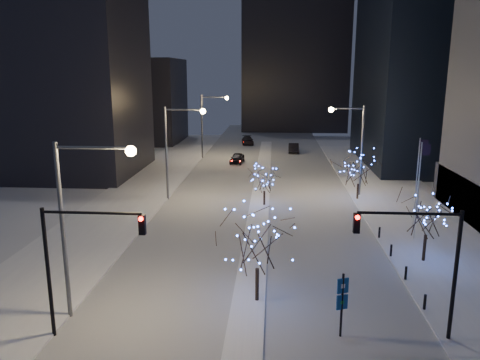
# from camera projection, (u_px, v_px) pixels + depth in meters

# --- Properties ---
(ground) EXTENTS (160.00, 160.00, 0.00)m
(ground) POSITION_uv_depth(u_px,v_px,m) (244.00, 343.00, 23.89)
(ground) COLOR white
(ground) RESTS_ON ground
(road) EXTENTS (20.00, 130.00, 0.02)m
(road) POSITION_uv_depth(u_px,v_px,m) (262.00, 184.00, 57.89)
(road) COLOR #A0A5AE
(road) RESTS_ON ground
(median) EXTENTS (2.00, 80.00, 0.15)m
(median) POSITION_uv_depth(u_px,v_px,m) (261.00, 193.00, 53.02)
(median) COLOR white
(median) RESTS_ON ground
(east_sidewalk) EXTENTS (10.00, 90.00, 0.15)m
(east_sidewalk) POSITION_uv_depth(u_px,v_px,m) (423.00, 224.00, 42.26)
(east_sidewalk) COLOR white
(east_sidewalk) RESTS_ON ground
(west_sidewalk) EXTENTS (8.00, 90.00, 0.15)m
(west_sidewalk) POSITION_uv_depth(u_px,v_px,m) (110.00, 217.00, 44.28)
(west_sidewalk) COLOR white
(west_sidewalk) RESTS_ON ground
(filler_west_near) EXTENTS (22.00, 18.00, 24.00)m
(filler_west_near) POSITION_uv_depth(u_px,v_px,m) (53.00, 84.00, 62.00)
(filler_west_near) COLOR black
(filler_west_near) RESTS_ON ground
(filler_west_far) EXTENTS (18.00, 16.00, 16.00)m
(filler_west_far) POSITION_uv_depth(u_px,v_px,m) (135.00, 101.00, 91.91)
(filler_west_far) COLOR black
(filler_west_far) RESTS_ON ground
(horizon_block) EXTENTS (24.00, 14.00, 42.00)m
(horizon_block) POSITION_uv_depth(u_px,v_px,m) (295.00, 39.00, 108.12)
(horizon_block) COLOR black
(horizon_block) RESTS_ON ground
(street_lamp_w_near) EXTENTS (4.40, 0.56, 10.00)m
(street_lamp_w_near) POSITION_uv_depth(u_px,v_px,m) (80.00, 207.00, 24.99)
(street_lamp_w_near) COLOR #595E66
(street_lamp_w_near) RESTS_ON ground
(street_lamp_w_mid) EXTENTS (4.40, 0.56, 10.00)m
(street_lamp_w_mid) POSITION_uv_depth(u_px,v_px,m) (176.00, 140.00, 49.28)
(street_lamp_w_mid) COLOR #595E66
(street_lamp_w_mid) RESTS_ON ground
(street_lamp_w_far) EXTENTS (4.40, 0.56, 10.00)m
(street_lamp_w_far) POSITION_uv_depth(u_px,v_px,m) (208.00, 118.00, 73.57)
(street_lamp_w_far) COLOR #595E66
(street_lamp_w_far) RESTS_ON ground
(street_lamp_east) EXTENTS (3.90, 0.56, 10.00)m
(street_lamp_east) POSITION_uv_depth(u_px,v_px,m) (354.00, 139.00, 50.88)
(street_lamp_east) COLOR #595E66
(street_lamp_east) RESTS_ON ground
(traffic_signal_west) EXTENTS (5.26, 0.43, 7.00)m
(traffic_signal_west) POSITION_uv_depth(u_px,v_px,m) (76.00, 251.00, 23.40)
(traffic_signal_west) COLOR black
(traffic_signal_west) RESTS_ON ground
(traffic_signal_east) EXTENTS (5.26, 0.43, 7.00)m
(traffic_signal_east) POSITION_uv_depth(u_px,v_px,m) (425.00, 253.00, 23.16)
(traffic_signal_east) COLOR black
(traffic_signal_east) RESTS_ON ground
(flagpoles) EXTENTS (1.35, 2.60, 8.00)m
(flagpoles) POSITION_uv_depth(u_px,v_px,m) (418.00, 180.00, 38.63)
(flagpoles) COLOR silver
(flagpoles) RESTS_ON east_sidewalk
(bollards) EXTENTS (0.16, 12.16, 0.90)m
(bollards) POSITION_uv_depth(u_px,v_px,m) (398.00, 261.00, 32.76)
(bollards) COLOR black
(bollards) RESTS_ON east_sidewalk
(car_near) EXTENTS (2.26, 4.63, 1.52)m
(car_near) POSITION_uv_depth(u_px,v_px,m) (237.00, 158.00, 70.90)
(car_near) COLOR black
(car_near) RESTS_ON ground
(car_mid) EXTENTS (1.74, 4.88, 1.60)m
(car_mid) POSITION_uv_depth(u_px,v_px,m) (293.00, 148.00, 80.50)
(car_mid) COLOR black
(car_mid) RESTS_ON ground
(car_far) EXTENTS (2.68, 5.38, 1.50)m
(car_far) POSITION_uv_depth(u_px,v_px,m) (248.00, 140.00, 89.15)
(car_far) COLOR black
(car_far) RESTS_ON ground
(holiday_tree_median_near) EXTENTS (4.50, 4.50, 5.72)m
(holiday_tree_median_near) POSITION_uv_depth(u_px,v_px,m) (257.00, 242.00, 27.29)
(holiday_tree_median_near) COLOR black
(holiday_tree_median_near) RESTS_ON median
(holiday_tree_median_far) EXTENTS (4.19, 4.19, 4.22)m
(holiday_tree_median_far) POSITION_uv_depth(u_px,v_px,m) (265.00, 179.00, 47.65)
(holiday_tree_median_far) COLOR black
(holiday_tree_median_far) RESTS_ON median
(holiday_tree_plaza_near) EXTENTS (3.95, 3.95, 5.18)m
(holiday_tree_plaza_near) POSITION_uv_depth(u_px,v_px,m) (427.00, 215.00, 33.26)
(holiday_tree_plaza_near) COLOR black
(holiday_tree_plaza_near) RESTS_ON east_sidewalk
(holiday_tree_plaza_far) EXTENTS (4.68, 4.68, 5.27)m
(holiday_tree_plaza_far) POSITION_uv_depth(u_px,v_px,m) (359.00, 169.00, 49.82)
(holiday_tree_plaza_far) COLOR black
(holiday_tree_plaza_far) RESTS_ON east_sidewalk
(wayfinding_sign) EXTENTS (0.61, 0.31, 3.54)m
(wayfinding_sign) POSITION_uv_depth(u_px,v_px,m) (342.00, 298.00, 24.02)
(wayfinding_sign) COLOR black
(wayfinding_sign) RESTS_ON ground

